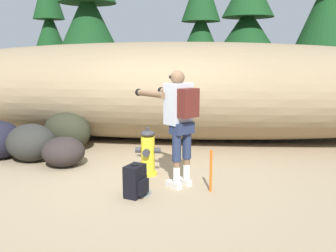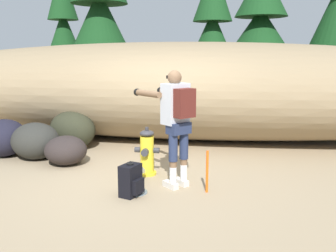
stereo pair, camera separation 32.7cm
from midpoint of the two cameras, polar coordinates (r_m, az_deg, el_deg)
name	(u,v)px [view 2 (the right image)]	position (r m, az deg, el deg)	size (l,w,h in m)	color
ground_plane	(146,182)	(5.85, -1.67, -8.47)	(56.00, 56.00, 0.04)	#998466
dirt_embankment	(176,91)	(8.69, 2.32, 5.40)	(16.30, 3.20, 2.20)	#897556
fire_hydrant	(147,153)	(6.03, -1.65, -4.11)	(0.40, 0.35, 0.78)	yellow
hydrant_water_jet	(139,173)	(5.55, -2.76, -7.13)	(0.37, 0.89, 0.45)	silver
utility_worker	(176,114)	(5.34, 2.92, 1.76)	(0.98, 0.94, 1.69)	beige
spare_backpack	(131,181)	(5.18, -3.86, -8.28)	(0.34, 0.35, 0.47)	black
boulder_large	(73,130)	(7.91, -13.15, -0.57)	(0.99, 0.81, 0.79)	#2A2C1E
boulder_mid	(35,141)	(7.32, -18.28, -2.16)	(0.91, 0.83, 0.68)	#2B2B27
boulder_small	(66,150)	(6.80, -13.93, -3.61)	(0.76, 0.73, 0.51)	#2C2423
boulder_outlier	(5,138)	(7.73, -22.47, -1.66)	(0.87, 0.84, 0.71)	black
pine_tree_far_left	(64,29)	(15.46, -14.98, 14.03)	(1.80, 1.80, 5.25)	#47331E
pine_tree_left	(100,17)	(13.11, -9.59, 16.01)	(2.89, 2.89, 6.07)	#47331E
pine_tree_center	(212,31)	(13.57, 7.44, 14.07)	(2.10, 2.10, 4.99)	#47331E
pine_tree_right	(260,26)	(14.82, 14.49, 14.53)	(2.98, 2.98, 5.12)	#47331E
survey_stake	(207,172)	(5.32, 7.73, -6.90)	(0.04, 0.04, 0.60)	#E55914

